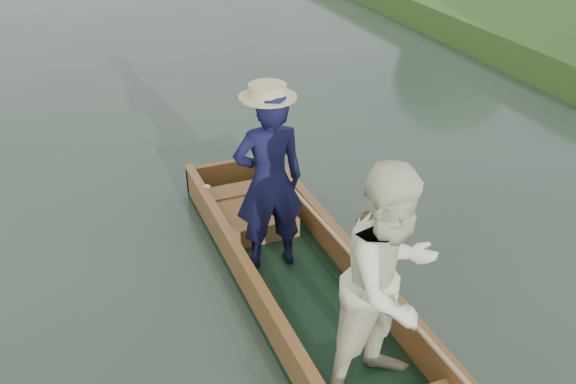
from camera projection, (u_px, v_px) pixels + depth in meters
name	position (u px, v px, depth m)	size (l,w,h in m)	color
ground	(312.00, 310.00, 5.99)	(120.00, 120.00, 0.00)	#283D30
punt	(328.00, 258.00, 5.44)	(1.24, 5.00, 2.02)	black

